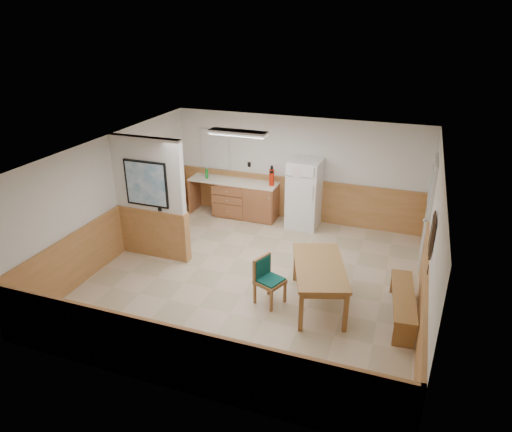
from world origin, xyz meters
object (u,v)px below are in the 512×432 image
at_px(refrigerator, 304,194).
at_px(fire_extinguisher, 272,177).
at_px(soap_bottle, 207,174).
at_px(dining_table, 319,270).
at_px(dining_bench, 403,300).
at_px(dining_chair, 266,276).

distance_m(refrigerator, fire_extinguisher, 0.86).
distance_m(fire_extinguisher, soap_bottle, 1.67).
height_order(dining_table, dining_bench, dining_table).
relative_size(dining_chair, soap_bottle, 3.53).
relative_size(refrigerator, soap_bottle, 6.71).
xyz_separation_m(dining_table, soap_bottle, (-3.49, 3.02, 0.37)).
bearing_deg(soap_bottle, dining_table, -40.85).
height_order(fire_extinguisher, soap_bottle, fire_extinguisher).
bearing_deg(dining_bench, dining_chair, -178.33).
height_order(dining_table, soap_bottle, soap_bottle).
bearing_deg(dining_chair, dining_table, 36.46).
distance_m(dining_table, dining_bench, 1.42).
xyz_separation_m(dining_bench, dining_chair, (-2.25, -0.29, 0.15)).
distance_m(dining_table, soap_bottle, 4.63).
height_order(refrigerator, soap_bottle, refrigerator).
xyz_separation_m(refrigerator, dining_bench, (2.42, -2.96, -0.46)).
distance_m(refrigerator, dining_chair, 3.27).
relative_size(dining_bench, fire_extinguisher, 3.35).
bearing_deg(dining_bench, dining_table, 176.84).
distance_m(dining_bench, fire_extinguisher, 4.47).
bearing_deg(soap_bottle, dining_bench, -31.23).
bearing_deg(refrigerator, fire_extinguisher, 179.06).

